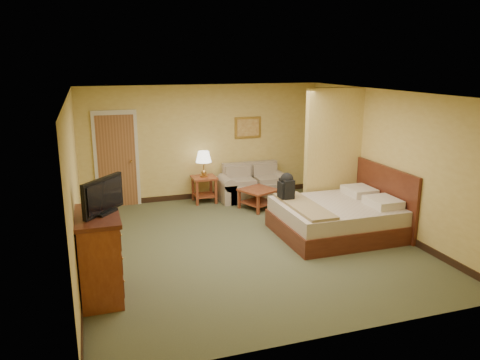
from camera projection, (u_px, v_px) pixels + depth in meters
name	position (u px, v px, depth m)	size (l,w,h in m)	color
floor	(247.00, 243.00, 8.19)	(6.00, 6.00, 0.00)	#4D5134
ceiling	(247.00, 93.00, 7.55)	(6.00, 6.00, 0.00)	white
back_wall	(204.00, 143.00, 10.63)	(5.50, 0.02, 2.60)	#D6B75B
left_wall	(74.00, 184.00, 7.04)	(0.02, 6.00, 2.60)	#D6B75B
right_wall	(386.00, 161.00, 8.70)	(0.02, 6.00, 2.60)	#D6B75B
partition	(333.00, 153.00, 9.37)	(1.20, 0.15, 2.60)	#D6B75B
door	(117.00, 160.00, 10.08)	(0.94, 0.16, 2.10)	beige
baseboard	(205.00, 195.00, 10.93)	(5.50, 0.02, 0.12)	black
loveseat	(253.00, 187.00, 10.81)	(1.61, 0.75, 0.81)	tan
side_table	(204.00, 185.00, 10.51)	(0.53, 0.53, 0.59)	maroon
table_lamp	(204.00, 157.00, 10.35)	(0.35, 0.35, 0.58)	#B98944
coffee_table	(258.00, 195.00, 10.04)	(0.90, 0.90, 0.44)	maroon
wall_picture	(248.00, 128.00, 10.85)	(0.64, 0.04, 0.49)	#B78E3F
dresser	(100.00, 255.00, 6.23)	(0.58, 1.09, 1.17)	maroon
tv	(103.00, 197.00, 6.06)	(0.54, 0.64, 0.48)	black
bed	(342.00, 217.00, 8.57)	(2.20, 1.87, 1.21)	#4A1C11
backpack	(287.00, 186.00, 8.61)	(0.24, 0.30, 0.52)	black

